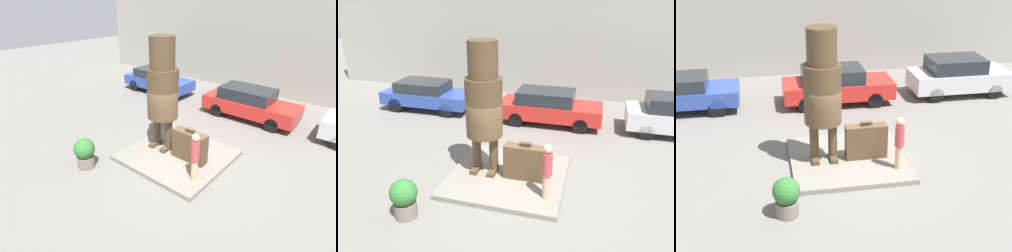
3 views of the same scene
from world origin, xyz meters
The scene contains 9 objects.
ground_plane centered at (0.00, 0.00, 0.00)m, with size 60.00×60.00×0.00m, color slate.
pedestal centered at (0.00, 0.00, 0.08)m, with size 3.66×3.55×0.16m.
building_backdrop centered at (0.00, 9.61, 3.20)m, with size 28.00×0.60×6.40m.
statue_figure centered at (-0.78, 0.04, 2.63)m, with size 1.14×1.14×4.22m.
giant_suitcase centered at (0.57, -0.07, 0.72)m, with size 1.32×0.41×1.28m.
tourist centered at (1.39, -0.95, 1.08)m, with size 0.29×0.29×1.68m.
parked_car_blue centered at (-5.79, 5.38, 0.80)m, with size 4.47×1.85×1.48m.
parked_car_red centered at (0.49, 5.16, 0.82)m, with size 4.56×1.79×1.55m.
planter_pot centered at (-2.12, -2.62, 0.60)m, with size 0.73×0.73×1.12m.
Camera 2 is at (2.48, -8.86, 5.66)m, focal length 35.00 mm.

